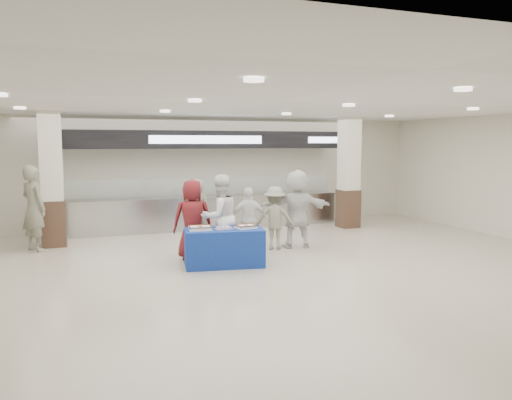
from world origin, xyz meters
name	(u,v)px	position (x,y,z in m)	size (l,w,h in m)	color
ground	(275,274)	(0.00, 0.00, 0.00)	(14.00, 14.00, 0.00)	beige
serving_line	(205,189)	(0.00, 5.40, 1.16)	(8.70, 0.85, 2.80)	#AEB1B5
column_left	(52,182)	(-4.00, 4.20, 1.53)	(0.55, 0.55, 3.20)	#3B261A
column_right	(349,175)	(4.00, 4.20, 1.53)	(0.55, 0.55, 3.20)	#3B261A
display_table	(224,247)	(-0.72, 0.96, 0.38)	(1.55, 0.78, 0.75)	navy
sheet_cake_left	(200,228)	(-1.20, 0.99, 0.80)	(0.48, 0.40, 0.09)	white
sheet_cake_right	(246,226)	(-0.29, 0.87, 0.79)	(0.42, 0.35, 0.09)	white
cupcake_tray	(224,228)	(-0.73, 0.91, 0.78)	(0.39, 0.33, 0.06)	#ADADB2
civilian_maroon	(193,219)	(-1.18, 1.75, 0.85)	(0.83, 0.54, 1.71)	maroon
soldier_a	(197,217)	(-0.98, 2.24, 0.83)	(0.61, 0.40, 1.66)	gray
chef_tall	(220,217)	(-0.63, 1.60, 0.90)	(0.87, 0.68, 1.79)	white
chef_short	(249,219)	(0.21, 2.11, 0.73)	(0.85, 0.36, 1.46)	white
soldier_b	(275,218)	(0.84, 2.09, 0.73)	(0.94, 0.54, 1.46)	gray
civilian_white	(297,209)	(1.40, 2.11, 0.92)	(1.70, 0.54, 1.84)	white
soldier_bg	(34,208)	(-4.39, 3.77, 0.98)	(0.71, 0.47, 1.96)	gray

